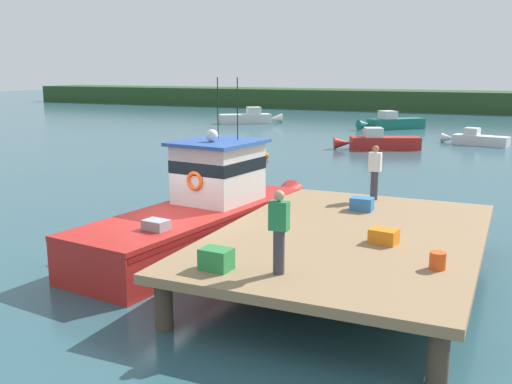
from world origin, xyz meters
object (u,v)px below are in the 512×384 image
at_px(deckhand_by_the_boat, 375,171).
at_px(moored_boat_near_channel, 379,142).
at_px(main_fishing_boat, 206,212).
at_px(mooring_buoy_channel_marker, 200,147).
at_px(deckhand_further_back, 279,230).
at_px(crate_single_far, 216,259).
at_px(mooring_buoy_inshore, 265,156).
at_px(moored_boat_off_the_point, 249,118).
at_px(crate_single_by_cleat, 384,236).
at_px(moored_boat_far_left, 476,139).
at_px(moored_boat_far_right, 392,123).
at_px(mooring_buoy_spare_mooring, 259,190).
at_px(crate_stack_mid_dock, 362,204).
at_px(bait_bucket, 438,261).

xyz_separation_m(deckhand_by_the_boat, moored_boat_near_channel, (-4.30, 20.18, -1.59)).
height_order(main_fishing_boat, mooring_buoy_channel_marker, main_fishing_boat).
bearing_deg(main_fishing_boat, deckhand_further_back, -47.82).
height_order(crate_single_far, mooring_buoy_inshore, crate_single_far).
bearing_deg(moored_boat_off_the_point, crate_single_by_cleat, -61.25).
distance_m(deckhand_further_back, moored_boat_far_left, 32.36).
bearing_deg(moored_boat_far_right, crate_single_by_cleat, -78.94).
relative_size(moored_boat_far_right, mooring_buoy_spare_mooring, 11.51).
bearing_deg(mooring_buoy_inshore, main_fishing_boat, -72.62).
bearing_deg(moored_boat_far_left, main_fishing_boat, -101.01).
height_order(moored_boat_near_channel, mooring_buoy_spare_mooring, moored_boat_near_channel).
relative_size(crate_single_far, mooring_buoy_spare_mooring, 1.33).
relative_size(moored_boat_far_left, mooring_buoy_channel_marker, 12.36).
xyz_separation_m(main_fishing_boat, mooring_buoy_spare_mooring, (-1.42, 6.96, -0.78)).
height_order(main_fishing_boat, crate_single_by_cleat, main_fishing_boat).
height_order(crate_stack_mid_dock, moored_boat_far_right, crate_stack_mid_dock).
distance_m(crate_stack_mid_dock, bait_bucket, 4.90).
xyz_separation_m(deckhand_further_back, mooring_buoy_inshore, (-9.02, 20.38, -1.85)).
bearing_deg(main_fishing_boat, moored_boat_off_the_point, 112.90).
bearing_deg(deckhand_further_back, crate_single_far, -166.88).
relative_size(deckhand_by_the_boat, deckhand_further_back, 1.00).
xyz_separation_m(moored_boat_off_the_point, moored_boat_near_channel, (15.14, -13.13, -0.05)).
xyz_separation_m(main_fishing_boat, crate_single_by_cleat, (5.44, -1.63, 0.35)).
bearing_deg(moored_boat_off_the_point, crate_single_far, -66.11).
xyz_separation_m(crate_single_by_cleat, moored_boat_off_the_point, (-20.67, 37.68, -0.84)).
xyz_separation_m(crate_single_far, mooring_buoy_spare_mooring, (-4.26, 11.69, -1.19)).
bearing_deg(deckhand_further_back, mooring_buoy_inshore, 113.88).
xyz_separation_m(deckhand_by_the_boat, moored_boat_off_the_point, (-19.44, 33.31, -1.53)).
distance_m(crate_single_far, deckhand_by_the_boat, 7.63).
distance_m(crate_single_far, mooring_buoy_inshore, 22.12).
bearing_deg(moored_boat_far_left, deckhand_further_back, -92.44).
bearing_deg(deckhand_by_the_boat, crate_stack_mid_dock, -89.56).
distance_m(crate_single_far, moored_boat_far_left, 32.68).
relative_size(bait_bucket, moored_boat_far_left, 0.08).
height_order(crate_single_by_cleat, mooring_buoy_spare_mooring, crate_single_by_cleat).
height_order(crate_stack_mid_dock, bait_bucket, crate_stack_mid_dock).
distance_m(bait_bucket, mooring_buoy_inshore, 22.26).
height_order(deckhand_by_the_boat, mooring_buoy_channel_marker, deckhand_by_the_boat).
height_order(crate_stack_mid_dock, crate_single_far, crate_single_far).
distance_m(crate_single_by_cleat, moored_boat_near_channel, 25.18).
bearing_deg(mooring_buoy_spare_mooring, moored_boat_off_the_point, 115.39).
relative_size(deckhand_by_the_boat, mooring_buoy_spare_mooring, 3.61).
height_order(moored_boat_far_left, mooring_buoy_channel_marker, moored_boat_far_left).
bearing_deg(main_fishing_boat, mooring_buoy_inshore, 107.38).
height_order(crate_single_far, moored_boat_far_right, crate_single_far).
relative_size(main_fishing_boat, mooring_buoy_channel_marker, 27.20).
bearing_deg(main_fishing_boat, moored_boat_far_left, 78.99).
bearing_deg(mooring_buoy_spare_mooring, deckhand_by_the_boat, -36.85).
distance_m(moored_boat_far_left, mooring_buoy_inshore, 15.80).
bearing_deg(deckhand_further_back, moored_boat_far_left, 87.56).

